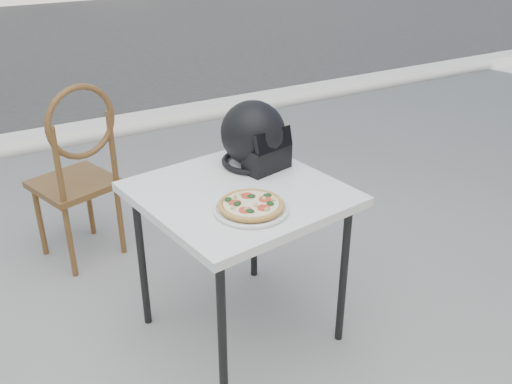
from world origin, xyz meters
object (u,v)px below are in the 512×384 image
plate (251,209)px  pizza (251,205)px  helmet (255,137)px  cafe_chair_main (78,166)px  cafe_table_main (240,204)px

plate → pizza: bearing=63.9°
helmet → cafe_chair_main: (-0.64, 0.78, -0.30)m
pizza → cafe_table_main: bearing=75.8°
plate → pizza: pizza is taller
helmet → cafe_chair_main: 1.06m
helmet → plate: bearing=-134.3°
cafe_table_main → cafe_chair_main: bearing=115.2°
plate → pizza: (0.00, 0.00, 0.02)m
cafe_table_main → cafe_chair_main: 1.08m
cafe_chair_main → pizza: bearing=91.8°
pizza → cafe_chair_main: 1.25m
cafe_table_main → pizza: pizza is taller
plate → helmet: helmet is taller
cafe_table_main → plate: plate is taller
pizza → helmet: helmet is taller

